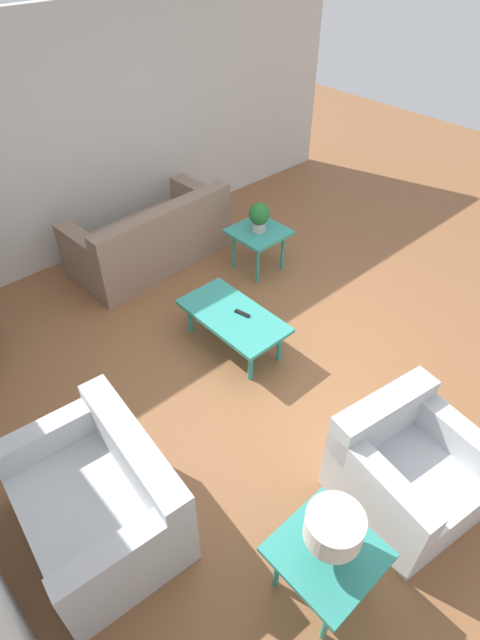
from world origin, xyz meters
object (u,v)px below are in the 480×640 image
potted_plant (259,216)px  sofa (152,240)px  loveseat (101,500)px  coffee_table (233,318)px  side_table_lamp (327,556)px  side_table_plant (259,236)px  armchair (405,469)px  table_lamp (334,528)px

potted_plant → sofa: bearing=41.8°
loveseat → potted_plant: (1.60, -3.04, 0.40)m
coffee_table → side_table_lamp: 2.40m
side_table_plant → sofa: bearing=41.8°
sofa → side_table_plant: size_ratio=3.20×
loveseat → coffee_table: 2.08m
loveseat → side_table_lamp: (-1.32, -0.80, 0.14)m
armchair → side_table_lamp: 0.97m
coffee_table → potted_plant: size_ratio=3.23×
side_table_plant → side_table_lamp: (-2.93, 2.24, 0.00)m
side_table_lamp → coffee_table: bearing=-27.9°
armchair → loveseat: (1.27, 1.76, -0.01)m
armchair → loveseat: size_ratio=0.78×
side_table_lamp → table_lamp: size_ratio=1.51×
potted_plant → table_lamp: 3.68m
armchair → coffee_table: size_ratio=0.93×
coffee_table → loveseat: bearing=112.5°
sofa → armchair: sofa is taller
armchair → side_table_plant: armchair is taller
side_table_lamp → table_lamp: (0.00, -0.00, 0.35)m
loveseat → side_table_plant: (1.60, -3.04, 0.14)m
side_table_plant → table_lamp: (-2.93, 2.24, 0.35)m
potted_plant → table_lamp: table_lamp is taller
armchair → side_table_lamp: bearing=-168.0°
potted_plant → side_table_plant: bearing=166.0°
loveseat → potted_plant: potted_plant is taller
sofa → armchair: (-3.83, 0.42, 0.01)m
sofa → table_lamp: 4.15m
table_lamp → armchair: bearing=-87.0°
side_table_lamp → sofa: bearing=-19.6°
table_lamp → side_table_lamp: bearing=90.0°
sofa → side_table_plant: 1.29m
coffee_table → table_lamp: size_ratio=2.78×
coffee_table → side_table_lamp: size_ratio=1.84×
sofa → armchair: 3.85m
side_table_plant → potted_plant: bearing=-14.0°
side_table_lamp → potted_plant: 3.69m
coffee_table → side_table_plant: size_ratio=1.84×
side_table_lamp → table_lamp: table_lamp is taller
coffee_table → potted_plant: 1.42m
loveseat → sofa: bearing=144.6°
armchair → coffee_table: (2.07, -0.16, 0.03)m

